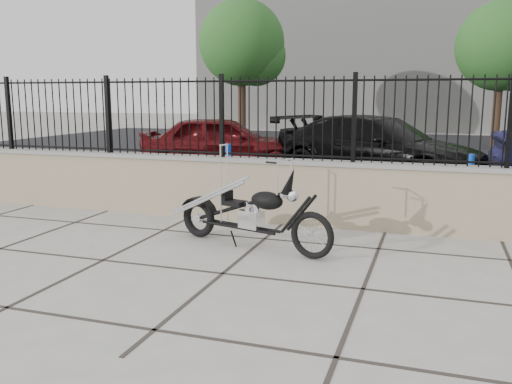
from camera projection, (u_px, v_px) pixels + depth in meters
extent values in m
plane|color=#99968E|center=(223.00, 274.00, 5.83)|extent=(90.00, 90.00, 0.00)
plane|color=black|center=(367.00, 154.00, 17.51)|extent=(30.00, 30.00, 0.00)
cube|color=gray|center=(285.00, 191.00, 8.08)|extent=(14.00, 0.36, 0.96)
cube|color=black|center=(285.00, 118.00, 7.89)|extent=(14.00, 0.08, 1.20)
cube|color=beige|center=(401.00, 56.00, 29.87)|extent=(22.00, 6.00, 8.00)
imported|color=#500B0E|center=(223.00, 143.00, 13.65)|extent=(4.42, 2.82, 1.40)
imported|color=black|center=(378.00, 148.00, 12.07)|extent=(5.37, 3.91, 1.44)
cylinder|color=#0E21DA|center=(228.00, 168.00, 10.60)|extent=(0.14, 0.14, 0.96)
cylinder|color=#0B4EA7|center=(469.00, 181.00, 9.14)|extent=(0.12, 0.12, 0.92)
cylinder|color=#382619|center=(242.00, 101.00, 22.65)|extent=(0.33, 0.33, 3.30)
sphere|color=#43712A|center=(242.00, 38.00, 22.20)|extent=(3.52, 3.52, 3.52)
cylinder|color=#382619|center=(497.00, 106.00, 19.46)|extent=(0.30, 0.30, 2.97)
sphere|color=#286B2A|center=(502.00, 41.00, 19.05)|extent=(3.17, 3.17, 3.17)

